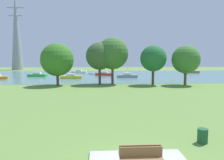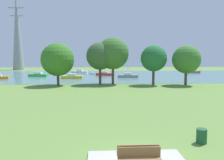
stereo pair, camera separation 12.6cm
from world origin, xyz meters
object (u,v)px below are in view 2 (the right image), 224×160
Objects in this scene: bench_facing_water at (138,155)px; sailboat_brown at (192,71)px; tree_west_near at (58,60)px; electricity_pylon at (17,31)px; litter_bin at (202,136)px; sailboat_gray at (128,75)px; sailboat_red at (105,74)px; tree_west_far at (186,60)px; sailboat_yellow at (72,76)px; sailboat_white at (80,71)px; tree_mid_shore at (100,56)px; tree_east_near at (113,54)px; sailboat_green at (38,75)px; tree_east_far at (154,58)px.

sailboat_brown reaches higher than bench_facing_water.
tree_west_near is 57.55m from electricity_pylon.
sailboat_brown reaches higher than litter_bin.
sailboat_gray is 1.05× the size of sailboat_red.
tree_west_far is (9.08, 25.14, 4.01)m from litter_bin.
bench_facing_water is 41.65m from sailboat_yellow.
sailboat_white is (0.03, 18.50, -0.01)m from sailboat_yellow.
tree_east_near is at bearing 8.77° from tree_mid_shore.
sailboat_green reaches higher than sailboat_white.
sailboat_green is 1.05× the size of tree_west_near.
sailboat_gray is 1.34× the size of sailboat_white.
sailboat_red is at bearing 110.53° from tree_east_far.
tree_west_far reaches higher than sailboat_white.
sailboat_green reaches higher than bench_facing_water.
tree_east_far is (3.58, 25.73, 4.19)m from litter_bin.
sailboat_green is 36.30m from tree_west_far.
sailboat_gray is 22.76m from sailboat_green.
tree_mid_shore is at bearing -47.77° from sailboat_green.
sailboat_brown is 38.92m from tree_east_near.
sailboat_gray is at bearing 63.81° from tree_mid_shore.
tree_east_near is (1.06, -19.76, 4.99)m from sailboat_red.
tree_west_far is (21.28, -13.38, 3.95)m from sailboat_yellow.
electricity_pylon is (-33.71, 29.27, 14.55)m from sailboat_red.
tree_east_far is 5.54m from tree_west_far.
sailboat_green is 25.33m from tree_east_near.
tree_mid_shore is (-6.64, -13.50, 4.52)m from sailboat_gray.
bench_facing_water is at bearing -66.50° from electricity_pylon.
bench_facing_water is at bearing -78.55° from sailboat_yellow.
tree_east_near is (0.56, 29.64, 4.99)m from bench_facing_water.
bench_facing_water is at bearing -82.10° from sailboat_white.
sailboat_white is 38.52m from tree_west_far.
tree_east_far reaches higher than sailboat_white.
tree_west_near is at bearing -63.40° from electricity_pylon.
sailboat_gray is (0.98, 40.50, 0.07)m from litter_bin.
electricity_pylon is (-39.12, 35.88, 14.54)m from sailboat_gray.
sailboat_red is at bearing -52.05° from sailboat_white.
sailboat_yellow is (-13.18, -1.97, -0.01)m from sailboat_gray.
sailboat_yellow is at bearing 119.56° from tree_mid_shore.
sailboat_red reaches higher than litter_bin.
sailboat_yellow reaches higher than litter_bin.
sailboat_yellow is (-12.20, 38.53, 0.06)m from litter_bin.
tree_east_far is (2.60, -14.76, 4.12)m from sailboat_gray.
sailboat_gray reaches higher than sailboat_yellow.
tree_west_far is at bearing -115.00° from sailboat_brown.
sailboat_gray is 15.71m from tree_mid_shore.
tree_west_far is (21.89, -0.66, 0.02)m from tree_west_near.
sailboat_yellow is 48.13m from electricity_pylon.
sailboat_brown is at bearing 33.82° from sailboat_gray.
tree_mid_shore is at bearing -60.44° from sailboat_yellow.
sailboat_white is (-8.23, 59.32, -0.02)m from bench_facing_water.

